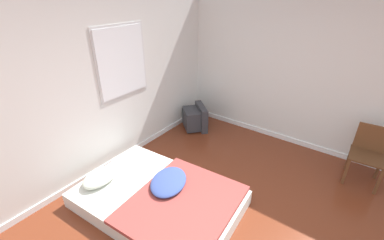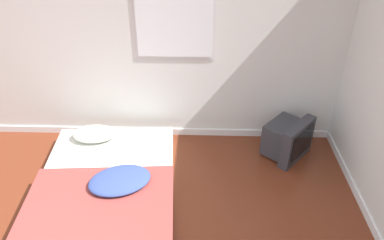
% 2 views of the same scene
% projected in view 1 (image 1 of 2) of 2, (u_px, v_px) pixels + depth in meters
% --- Properties ---
extents(wall_back, '(7.93, 0.08, 2.60)m').
position_uv_depth(wall_back, '(78.00, 97.00, 3.42)').
color(wall_back, silver).
rests_on(wall_back, ground_plane).
extents(wall_right, '(0.08, 7.28, 2.60)m').
position_uv_depth(wall_right, '(323.00, 79.00, 4.12)').
color(wall_right, silver).
rests_on(wall_right, ground_plane).
extents(mattress_bed, '(1.53, 2.15, 0.36)m').
position_uv_depth(mattress_bed, '(159.00, 198.00, 3.36)').
color(mattress_bed, silver).
rests_on(mattress_bed, ground_plane).
extents(crt_tv, '(0.65, 0.67, 0.48)m').
position_uv_depth(crt_tv, '(196.00, 118.00, 5.21)').
color(crt_tv, '#333338').
rests_on(crt_tv, ground_plane).
extents(wooden_chair, '(0.47, 0.47, 0.85)m').
position_uv_depth(wooden_chair, '(369.00, 150.00, 3.71)').
color(wooden_chair, brown).
rests_on(wooden_chair, ground_plane).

